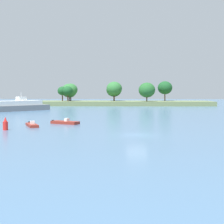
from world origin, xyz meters
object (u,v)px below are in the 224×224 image
small_motorboat (32,125)px  channel_buoy_red (5,124)px  fishing_skiff (65,122)px  white_riverboat (12,106)px

small_motorboat → channel_buoy_red: (-2.38, -5.11, 0.59)m
fishing_skiff → channel_buoy_red: channel_buoy_red is taller
small_motorboat → white_riverboat: bearing=112.2°
channel_buoy_red → small_motorboat: bearing=65.1°
white_riverboat → channel_buoy_red: size_ratio=10.39×
fishing_skiff → white_riverboat: bearing=120.1°
small_motorboat → channel_buoy_red: channel_buoy_red is taller
white_riverboat → fishing_skiff: bearing=-59.9°
white_riverboat → channel_buoy_red: bearing=-72.9°
white_riverboat → small_motorboat: bearing=-67.8°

